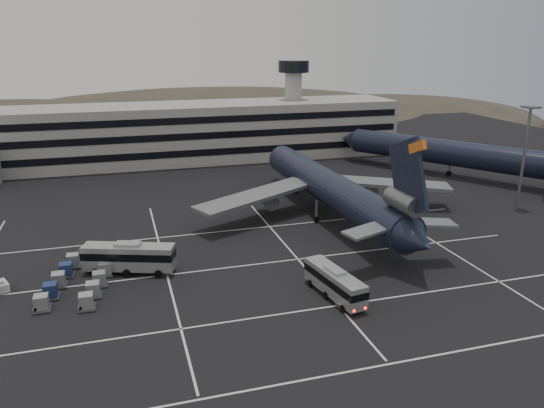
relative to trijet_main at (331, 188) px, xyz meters
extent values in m
plane|color=black|center=(-23.20, -19.38, -5.25)|extent=(260.00, 260.00, 0.00)
cube|color=silver|center=(-23.20, -41.38, -5.24)|extent=(90.00, 0.25, 0.01)
cube|color=silver|center=(-23.20, -29.38, -5.24)|extent=(90.00, 0.25, 0.01)
cube|color=silver|center=(-23.20, -15.38, -5.24)|extent=(90.00, 0.25, 0.01)
cube|color=silver|center=(-23.20, -1.38, -5.24)|extent=(90.00, 0.25, 0.01)
cube|color=silver|center=(-29.20, -13.38, -5.24)|extent=(0.25, 55.00, 0.01)
cube|color=silver|center=(-11.20, -13.38, -5.24)|extent=(0.25, 55.00, 0.01)
cube|color=silver|center=(10.80, -13.38, -5.24)|extent=(0.25, 55.00, 0.01)
cube|color=gray|center=(-23.20, 52.62, 1.75)|extent=(120.00, 18.00, 14.00)
cube|color=black|center=(-23.20, 43.57, -1.75)|extent=(118.00, 0.20, 1.60)
cube|color=black|center=(-23.20, 43.57, 2.25)|extent=(118.00, 0.20, 1.60)
cube|color=black|center=(-23.20, 43.57, 5.95)|extent=(118.00, 0.20, 1.60)
cylinder|color=gray|center=(11.80, 54.62, 5.75)|extent=(4.40, 4.40, 22.00)
cylinder|color=black|center=(11.80, 54.62, 17.25)|extent=(8.00, 8.00, 3.00)
ellipsoid|color=#38332B|center=(6.80, 150.62, -18.75)|extent=(252.00, 180.00, 44.00)
ellipsoid|color=#38332B|center=(86.80, 150.62, -14.25)|extent=(168.00, 120.00, 24.00)
cylinder|color=slate|center=(34.80, -4.38, 3.75)|extent=(0.50, 0.50, 18.00)
cube|color=slate|center=(34.80, -4.38, 12.85)|extent=(2.40, 2.40, 0.35)
cylinder|color=black|center=(-0.02, 0.50, -0.05)|extent=(7.31, 48.17, 5.60)
cone|color=black|center=(-0.95, 26.69, -0.05)|extent=(5.76, 4.70, 5.60)
cone|color=black|center=(0.93, -25.98, -0.05)|extent=(5.22, 5.18, 5.04)
cube|color=black|center=(0.80, -22.48, 7.35)|extent=(0.84, 9.48, 10.97)
cube|color=#CF601B|center=(0.86, -23.98, 11.55)|extent=(0.67, 3.25, 2.24)
cylinder|color=#595B60|center=(0.79, -21.98, 4.05)|extent=(2.91, 6.09, 2.70)
cube|color=slate|center=(-3.43, -21.63, 0.55)|extent=(8.06, 4.93, 0.87)
cube|color=slate|center=(4.97, -21.33, 0.55)|extent=(7.95, 4.45, 0.87)
cube|color=slate|center=(-12.58, 2.05, -0.85)|extent=(22.33, 13.99, 1.75)
cylinder|color=#595B60|center=(-9.69, 5.16, -2.55)|extent=(2.89, 5.59, 2.70)
cube|color=slate|center=(12.40, 2.95, -0.85)|extent=(22.56, 12.68, 1.75)
cylinder|color=#595B60|center=(9.30, 5.84, -2.55)|extent=(2.89, 5.59, 2.70)
cylinder|color=slate|center=(-0.57, 15.85, -3.05)|extent=(0.44, 0.44, 3.00)
cylinder|color=black|center=(-0.57, 15.85, -4.70)|extent=(0.54, 1.12, 1.10)
cylinder|color=slate|center=(-3.14, -1.61, -3.05)|extent=(0.44, 0.44, 3.00)
cylinder|color=black|center=(-3.14, -1.61, -4.70)|extent=(0.54, 1.12, 1.10)
cylinder|color=slate|center=(3.25, -1.38, -3.05)|extent=(0.44, 0.44, 3.00)
cylinder|color=black|center=(3.25, -1.38, -4.70)|extent=(0.54, 1.12, 1.10)
cylinder|color=black|center=(36.80, 19.51, -0.05)|extent=(30.95, 43.24, 5.60)
cone|color=black|center=(22.46, 41.44, -0.05)|extent=(7.15, 6.83, 5.60)
cylinder|color=slate|center=(36.80, 19.51, -3.05)|extent=(0.44, 0.44, 3.00)
cylinder|color=black|center=(36.80, 19.51, -4.70)|extent=(1.02, 1.19, 1.10)
cube|color=gray|center=(-10.82, -27.27, -3.33)|extent=(4.02, 10.52, 2.80)
cube|color=black|center=(-10.82, -27.27, -3.00)|extent=(4.09, 10.59, 0.89)
cube|color=gray|center=(-10.82, -27.27, -1.76)|extent=(1.94, 3.01, 0.33)
cylinder|color=black|center=(-11.37, -31.01, -4.80)|extent=(0.44, 0.93, 0.90)
cylinder|color=black|center=(-9.06, -30.62, -4.80)|extent=(0.44, 0.93, 0.90)
cylinder|color=black|center=(-11.97, -27.46, -4.80)|extent=(0.44, 0.93, 0.90)
cylinder|color=black|center=(-9.66, -27.07, -4.80)|extent=(0.44, 0.93, 0.90)
cylinder|color=black|center=(-12.57, -23.92, -4.80)|extent=(0.44, 0.93, 0.90)
cylinder|color=black|center=(-10.26, -23.53, -4.80)|extent=(0.44, 0.93, 0.90)
cube|color=#FF0C05|center=(-10.69, -32.48, -4.41)|extent=(0.24, 0.11, 0.21)
cube|color=#FF0C05|center=(-9.22, -32.23, -4.41)|extent=(0.24, 0.11, 0.21)
cube|color=gray|center=(-33.75, -13.21, -3.05)|extent=(12.01, 6.50, 3.22)
cube|color=black|center=(-33.75, -13.21, -2.67)|extent=(12.08, 6.58, 1.02)
cube|color=gray|center=(-33.75, -13.21, -1.25)|extent=(3.61, 2.70, 0.38)
cylinder|color=black|center=(-30.32, -15.87, -4.73)|extent=(1.08, 0.67, 1.03)
cylinder|color=black|center=(-29.41, -13.34, -4.73)|extent=(1.08, 0.67, 1.03)
cylinder|color=black|center=(-34.20, -14.48, -4.73)|extent=(1.08, 0.67, 1.03)
cylinder|color=black|center=(-33.30, -11.95, -4.73)|extent=(1.08, 0.67, 1.03)
cylinder|color=black|center=(-38.09, -13.08, -4.73)|extent=(1.08, 0.67, 1.03)
cylinder|color=black|center=(-37.19, -10.56, -4.73)|extent=(1.08, 0.67, 1.03)
cube|color=#B9B9B4|center=(-48.94, -14.21, -4.63)|extent=(2.25, 2.83, 1.02)
cube|color=#B9B9B4|center=(-48.71, -14.72, -3.95)|extent=(1.55, 1.44, 0.57)
cylinder|color=black|center=(-48.01, -14.78, -4.93)|extent=(0.48, 0.68, 0.63)
cylinder|color=black|center=(-48.74, -13.13, -4.93)|extent=(0.48, 0.68, 0.63)
cube|color=#2D2D30|center=(-43.68, -20.79, -5.09)|extent=(2.33, 2.55, 0.18)
cylinder|color=black|center=(-43.68, -20.79, -5.15)|extent=(0.10, 0.20, 0.20)
cube|color=#909398|center=(-43.68, -20.79, -4.21)|extent=(1.84, 1.84, 1.58)
cube|color=#2D2D30|center=(-38.86, -21.91, -5.09)|extent=(2.33, 2.55, 0.18)
cylinder|color=black|center=(-38.86, -21.91, -5.15)|extent=(0.10, 0.20, 0.20)
cube|color=#909398|center=(-38.86, -21.91, -4.21)|extent=(1.84, 1.84, 1.58)
cube|color=#2D2D30|center=(-43.00, -17.90, -5.09)|extent=(2.33, 2.55, 0.18)
cylinder|color=black|center=(-43.00, -17.90, -5.15)|extent=(0.10, 0.20, 0.20)
cube|color=navy|center=(-43.00, -17.90, -4.21)|extent=(1.84, 1.84, 1.58)
cube|color=#2D2D30|center=(-38.19, -19.02, -5.09)|extent=(2.33, 2.55, 0.18)
cylinder|color=black|center=(-38.19, -19.02, -5.15)|extent=(0.10, 0.20, 0.20)
cube|color=#909398|center=(-38.19, -19.02, -4.21)|extent=(1.84, 1.84, 1.58)
cube|color=#2D2D30|center=(-42.33, -15.01, -5.09)|extent=(2.33, 2.55, 0.18)
cylinder|color=black|center=(-42.33, -15.01, -5.15)|extent=(0.10, 0.20, 0.20)
cube|color=#909398|center=(-42.33, -15.01, -4.21)|extent=(1.84, 1.84, 1.58)
cube|color=#2D2D30|center=(-37.51, -16.14, -5.09)|extent=(2.33, 2.55, 0.18)
cylinder|color=black|center=(-37.51, -16.14, -5.15)|extent=(0.10, 0.20, 0.20)
cube|color=#909398|center=(-37.51, -16.14, -4.21)|extent=(1.84, 1.84, 1.58)
cube|color=#2D2D30|center=(-41.65, -12.12, -5.09)|extent=(2.33, 2.55, 0.18)
cylinder|color=black|center=(-41.65, -12.12, -5.15)|extent=(0.10, 0.20, 0.20)
cube|color=navy|center=(-41.65, -12.12, -4.21)|extent=(1.84, 1.84, 1.58)
cube|color=#2D2D30|center=(-36.84, -13.25, -5.09)|extent=(2.33, 2.55, 0.18)
cylinder|color=black|center=(-36.84, -13.25, -5.15)|extent=(0.10, 0.20, 0.20)
cube|color=#909398|center=(-36.84, -13.25, -4.21)|extent=(1.84, 1.84, 1.58)
cube|color=#2D2D30|center=(-40.97, -9.23, -5.09)|extent=(2.33, 2.55, 0.18)
cylinder|color=black|center=(-40.97, -9.23, -5.15)|extent=(0.10, 0.20, 0.20)
cube|color=#909398|center=(-40.97, -9.23, -4.21)|extent=(1.84, 1.84, 1.58)
cube|color=#2D2D30|center=(-36.16, -10.36, -5.09)|extent=(2.33, 2.55, 0.18)
cylinder|color=black|center=(-36.16, -10.36, -5.15)|extent=(0.10, 0.20, 0.20)
cube|color=#909398|center=(-36.16, -10.36, -4.21)|extent=(1.84, 1.84, 1.58)
camera|label=1|loc=(-34.13, -79.54, 24.03)|focal=35.00mm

